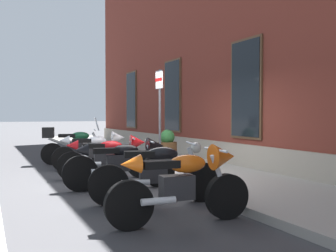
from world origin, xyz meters
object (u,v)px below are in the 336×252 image
object	(u,v)px
motorcycle_red_sport	(110,155)
motorcycle_black_naked	(158,174)
motorcycle_black_sport	(125,161)
barrel_planter	(167,148)
motorcycle_orange_sport	(186,181)
parking_sign	(160,104)
motorcycle_white_sport	(96,149)
motorcycle_green_touring	(73,145)

from	to	relation	value
motorcycle_red_sport	motorcycle_black_naked	distance (m)	2.62
motorcycle_black_sport	barrel_planter	distance (m)	3.09
barrel_planter	motorcycle_black_naked	bearing A→B (deg)	-28.05
motorcycle_orange_sport	parking_sign	distance (m)	4.49
motorcycle_black_sport	parking_sign	size ratio (longest dim) A/B	0.91
motorcycle_white_sport	motorcycle_black_sport	size ratio (longest dim) A/B	0.94
motorcycle_orange_sport	motorcycle_black_sport	bearing A→B (deg)	178.90
motorcycle_green_touring	parking_sign	xyz separation A→B (m)	(2.60, 1.59, 1.13)
motorcycle_orange_sport	motorcycle_white_sport	bearing A→B (deg)	177.75
motorcycle_black_naked	motorcycle_orange_sport	xyz separation A→B (m)	(1.19, -0.13, 0.08)
motorcycle_black_sport	parking_sign	xyz separation A→B (m)	(-1.50, 1.44, 1.15)
motorcycle_green_touring	parking_sign	size ratio (longest dim) A/B	0.82
motorcycle_orange_sport	parking_sign	size ratio (longest dim) A/B	0.84
motorcycle_white_sport	parking_sign	xyz separation A→B (m)	(1.21, 1.29, 1.15)
motorcycle_black_sport	barrel_planter	xyz separation A→B (m)	(-2.31, 2.05, -0.02)
motorcycle_white_sport	motorcycle_orange_sport	xyz separation A→B (m)	(5.29, -0.21, 0.02)
motorcycle_red_sport	barrel_planter	world-z (taller)	barrel_planter
motorcycle_orange_sport	motorcycle_red_sport	bearing A→B (deg)	177.84
motorcycle_black_naked	parking_sign	size ratio (longest dim) A/B	0.88
motorcycle_white_sport	motorcycle_green_touring	bearing A→B (deg)	-167.72
motorcycle_black_sport	parking_sign	bearing A→B (deg)	136.16
parking_sign	barrel_planter	world-z (taller)	parking_sign
motorcycle_white_sport	parking_sign	world-z (taller)	parking_sign
motorcycle_black_naked	motorcycle_orange_sport	size ratio (longest dim) A/B	1.05
motorcycle_red_sport	parking_sign	bearing A→B (deg)	101.42
motorcycle_white_sport	motorcycle_red_sport	size ratio (longest dim) A/B	0.97
motorcycle_green_touring	motorcycle_white_sport	world-z (taller)	motorcycle_green_touring
motorcycle_black_naked	parking_sign	world-z (taller)	parking_sign
motorcycle_black_sport	parking_sign	world-z (taller)	parking_sign
motorcycle_white_sport	motorcycle_orange_sport	size ratio (longest dim) A/B	1.02
parking_sign	motorcycle_orange_sport	bearing A→B (deg)	-20.08
motorcycle_green_touring	motorcycle_red_sport	size ratio (longest dim) A/B	0.93
motorcycle_orange_sport	barrel_planter	size ratio (longest dim) A/B	2.25
motorcycle_red_sport	motorcycle_orange_sport	size ratio (longest dim) A/B	1.05
motorcycle_black_sport	motorcycle_black_naked	xyz separation A→B (m)	(1.39, 0.08, -0.06)
motorcycle_red_sport	barrel_planter	size ratio (longest dim) A/B	2.37
motorcycle_white_sport	motorcycle_black_sport	xyz separation A→B (m)	(2.71, -0.16, -0.01)
motorcycle_white_sport	barrel_planter	distance (m)	1.93
motorcycle_black_sport	barrel_planter	size ratio (longest dim) A/B	2.44
motorcycle_black_naked	barrel_planter	distance (m)	4.19
motorcycle_orange_sport	parking_sign	xyz separation A→B (m)	(-4.09, 1.49, 1.13)
motorcycle_red_sport	motorcycle_black_naked	size ratio (longest dim) A/B	1.00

